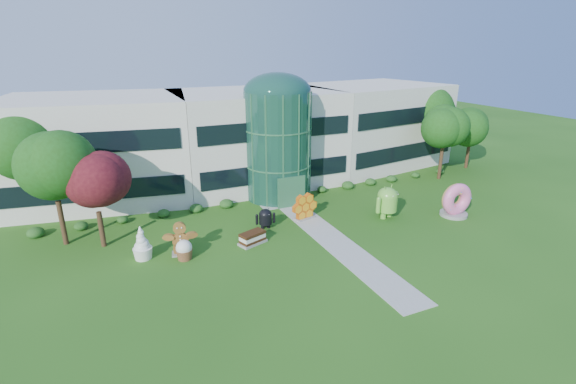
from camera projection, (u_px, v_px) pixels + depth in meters
name	position (u px, v px, depth m)	size (l,w,h in m)	color
ground	(344.00, 249.00, 29.51)	(140.00, 140.00, 0.00)	#215114
building	(255.00, 136.00, 43.44)	(46.00, 15.00, 9.30)	beige
atrium	(278.00, 146.00, 38.19)	(6.00, 6.00, 9.80)	#194738
walkway	(330.00, 238.00, 31.22)	(2.40, 20.00, 0.04)	#9E9E93
tree_red	(98.00, 207.00, 28.98)	(4.00, 4.00, 6.00)	#3F0C14
trees_backdrop	(274.00, 151.00, 39.29)	(52.00, 8.00, 8.40)	#1C4711
android_green	(387.00, 200.00, 34.46)	(2.73, 1.82, 3.10)	#66B63A
android_black	(265.00, 217.00, 32.59)	(1.65, 1.11, 1.87)	black
donut	(456.00, 199.00, 34.84)	(2.81, 1.35, 2.92)	#D5518C
gingerbread	(180.00, 238.00, 28.45)	(2.61, 1.00, 2.41)	brown
ice_cream_sandwich	(252.00, 238.00, 30.19)	(2.03, 1.01, 0.90)	black
honeycomb	(305.00, 208.00, 34.30)	(2.52, 0.90, 1.98)	#FAA019
froyo	(142.00, 243.00, 27.84)	(1.38, 1.38, 2.36)	white
cupcake	(184.00, 250.00, 27.91)	(1.17, 1.17, 1.40)	white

